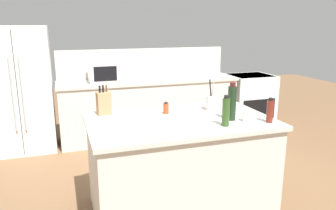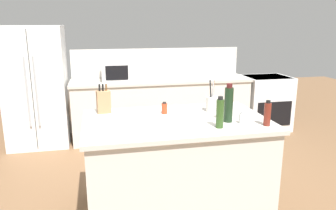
{
  "view_description": "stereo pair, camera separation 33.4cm",
  "coord_description": "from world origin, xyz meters",
  "px_view_note": "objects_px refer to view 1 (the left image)",
  "views": [
    {
      "loc": [
        -1.02,
        -2.73,
        1.81
      ],
      "look_at": [
        0.0,
        0.35,
        0.99
      ],
      "focal_mm": 35.0,
      "sensor_mm": 36.0,
      "label": 1
    },
    {
      "loc": [
        -0.69,
        -2.82,
        1.81
      ],
      "look_at": [
        0.0,
        0.35,
        0.99
      ],
      "focal_mm": 35.0,
      "sensor_mm": 36.0,
      "label": 2
    }
  ],
  "objects_px": {
    "vinegar_bottle": "(270,111)",
    "spice_jar_paprika": "(166,108)",
    "wine_bottle": "(232,102)",
    "microwave": "(107,72)",
    "knife_block": "(104,103)",
    "range_oven": "(249,100)",
    "refrigerator": "(21,90)",
    "utensil_crock": "(212,102)",
    "salt_shaker": "(245,116)",
    "olive_oil_bottle": "(226,112)"
  },
  "relations": [
    {
      "from": "vinegar_bottle",
      "to": "spice_jar_paprika",
      "type": "bearing_deg",
      "value": 144.31
    },
    {
      "from": "wine_bottle",
      "to": "microwave",
      "type": "bearing_deg",
      "value": 108.61
    },
    {
      "from": "knife_block",
      "to": "wine_bottle",
      "type": "distance_m",
      "value": 1.22
    },
    {
      "from": "range_oven",
      "to": "microwave",
      "type": "height_order",
      "value": "microwave"
    },
    {
      "from": "wine_bottle",
      "to": "range_oven",
      "type": "bearing_deg",
      "value": 54.51
    },
    {
      "from": "refrigerator",
      "to": "utensil_crock",
      "type": "xyz_separation_m",
      "value": [
        2.0,
        -2.06,
        0.14
      ]
    },
    {
      "from": "knife_block",
      "to": "salt_shaker",
      "type": "bearing_deg",
      "value": -34.93
    },
    {
      "from": "refrigerator",
      "to": "range_oven",
      "type": "relative_size",
      "value": 1.93
    },
    {
      "from": "vinegar_bottle",
      "to": "salt_shaker",
      "type": "bearing_deg",
      "value": 151.4
    },
    {
      "from": "utensil_crock",
      "to": "olive_oil_bottle",
      "type": "bearing_deg",
      "value": -102.53
    },
    {
      "from": "range_oven",
      "to": "microwave",
      "type": "xyz_separation_m",
      "value": [
        -2.49,
        0.0,
        0.62
      ]
    },
    {
      "from": "refrigerator",
      "to": "microwave",
      "type": "distance_m",
      "value": 1.24
    },
    {
      "from": "microwave",
      "to": "spice_jar_paprika",
      "type": "relative_size",
      "value": 4.6
    },
    {
      "from": "refrigerator",
      "to": "range_oven",
      "type": "distance_m",
      "value": 3.74
    },
    {
      "from": "range_oven",
      "to": "microwave",
      "type": "distance_m",
      "value": 2.57
    },
    {
      "from": "salt_shaker",
      "to": "vinegar_bottle",
      "type": "bearing_deg",
      "value": -28.6
    },
    {
      "from": "wine_bottle",
      "to": "olive_oil_bottle",
      "type": "distance_m",
      "value": 0.2
    },
    {
      "from": "utensil_crock",
      "to": "knife_block",
      "type": "bearing_deg",
      "value": 170.02
    },
    {
      "from": "olive_oil_bottle",
      "to": "wine_bottle",
      "type": "bearing_deg",
      "value": 46.67
    },
    {
      "from": "refrigerator",
      "to": "range_oven",
      "type": "bearing_deg",
      "value": -0.79
    },
    {
      "from": "utensil_crock",
      "to": "vinegar_bottle",
      "type": "bearing_deg",
      "value": -60.31
    },
    {
      "from": "microwave",
      "to": "knife_block",
      "type": "bearing_deg",
      "value": -98.94
    },
    {
      "from": "wine_bottle",
      "to": "olive_oil_bottle",
      "type": "bearing_deg",
      "value": -133.33
    },
    {
      "from": "refrigerator",
      "to": "spice_jar_paprika",
      "type": "relative_size",
      "value": 15.29
    },
    {
      "from": "salt_shaker",
      "to": "refrigerator",
      "type": "bearing_deg",
      "value": 130.29
    },
    {
      "from": "olive_oil_bottle",
      "to": "vinegar_bottle",
      "type": "distance_m",
      "value": 0.42
    },
    {
      "from": "microwave",
      "to": "utensil_crock",
      "type": "distance_m",
      "value": 2.15
    },
    {
      "from": "microwave",
      "to": "salt_shaker",
      "type": "bearing_deg",
      "value": -69.87
    },
    {
      "from": "spice_jar_paprika",
      "to": "vinegar_bottle",
      "type": "bearing_deg",
      "value": -35.69
    },
    {
      "from": "microwave",
      "to": "olive_oil_bottle",
      "type": "bearing_deg",
      "value": -75.28
    },
    {
      "from": "salt_shaker",
      "to": "spice_jar_paprika",
      "type": "distance_m",
      "value": 0.76
    },
    {
      "from": "refrigerator",
      "to": "utensil_crock",
      "type": "bearing_deg",
      "value": -45.88
    },
    {
      "from": "wine_bottle",
      "to": "spice_jar_paprika",
      "type": "distance_m",
      "value": 0.65
    },
    {
      "from": "olive_oil_bottle",
      "to": "vinegar_bottle",
      "type": "height_order",
      "value": "olive_oil_bottle"
    },
    {
      "from": "knife_block",
      "to": "vinegar_bottle",
      "type": "height_order",
      "value": "knife_block"
    },
    {
      "from": "wine_bottle",
      "to": "spice_jar_paprika",
      "type": "bearing_deg",
      "value": 142.27
    },
    {
      "from": "olive_oil_bottle",
      "to": "salt_shaker",
      "type": "bearing_deg",
      "value": 16.62
    },
    {
      "from": "wine_bottle",
      "to": "olive_oil_bottle",
      "type": "height_order",
      "value": "wine_bottle"
    },
    {
      "from": "microwave",
      "to": "wine_bottle",
      "type": "distance_m",
      "value": 2.5
    },
    {
      "from": "olive_oil_bottle",
      "to": "range_oven",
      "type": "bearing_deg",
      "value": 54.01
    },
    {
      "from": "microwave",
      "to": "wine_bottle",
      "type": "height_order",
      "value": "wine_bottle"
    },
    {
      "from": "microwave",
      "to": "olive_oil_bottle",
      "type": "relative_size",
      "value": 1.95
    },
    {
      "from": "range_oven",
      "to": "olive_oil_bottle",
      "type": "distance_m",
      "value": 3.17
    },
    {
      "from": "salt_shaker",
      "to": "spice_jar_paprika",
      "type": "bearing_deg",
      "value": 142.33
    },
    {
      "from": "range_oven",
      "to": "utensil_crock",
      "type": "relative_size",
      "value": 2.87
    },
    {
      "from": "spice_jar_paprika",
      "to": "salt_shaker",
      "type": "bearing_deg",
      "value": -37.67
    },
    {
      "from": "utensil_crock",
      "to": "wine_bottle",
      "type": "xyz_separation_m",
      "value": [
        0.02,
        -0.37,
        0.08
      ]
    },
    {
      "from": "utensil_crock",
      "to": "vinegar_bottle",
      "type": "relative_size",
      "value": 1.42
    },
    {
      "from": "wine_bottle",
      "to": "refrigerator",
      "type": "bearing_deg",
      "value": 129.81
    },
    {
      "from": "salt_shaker",
      "to": "wine_bottle",
      "type": "bearing_deg",
      "value": 142.65
    }
  ]
}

